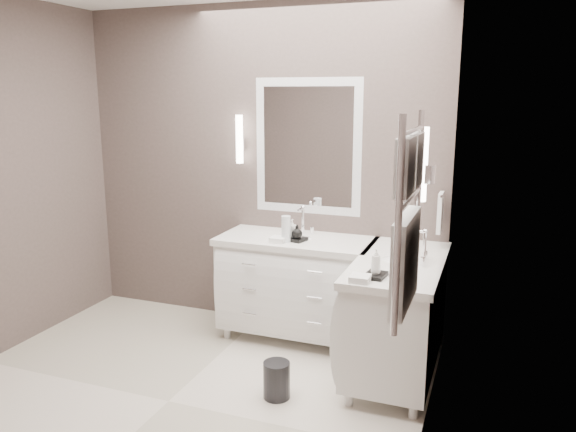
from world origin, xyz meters
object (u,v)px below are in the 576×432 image
at_px(vanity_back, 296,281).
at_px(vanity_right, 398,310).
at_px(towel_ladder, 407,228).
at_px(waste_bin, 277,380).

height_order(vanity_back, vanity_right, same).
bearing_deg(towel_ladder, vanity_right, 99.84).
height_order(vanity_back, towel_ladder, towel_ladder).
relative_size(vanity_right, waste_bin, 5.00).
xyz_separation_m(vanity_back, vanity_right, (0.88, -0.33, 0.00)).
height_order(vanity_back, waste_bin, vanity_back).
relative_size(vanity_back, vanity_right, 1.00).
distance_m(vanity_back, towel_ladder, 2.16).
xyz_separation_m(vanity_right, waste_bin, (-0.68, -0.60, -0.36)).
height_order(towel_ladder, waste_bin, towel_ladder).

